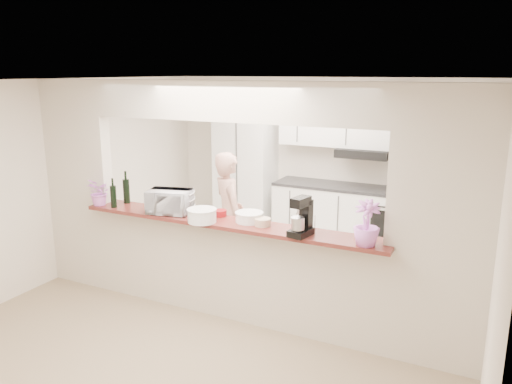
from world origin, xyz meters
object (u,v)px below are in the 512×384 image
Objects in this scene: refrigerator at (460,205)px; stand_mixer at (302,218)px; toaster_oven at (170,202)px; person at (229,217)px.

stand_mixer is (-1.20, -2.79, 0.41)m from refrigerator.
refrigerator is at bearing 30.41° from toaster_oven.
person reaches higher than stand_mixer.
person is at bearing 65.26° from toaster_oven.
toaster_oven is 1.07m from person.
person is (0.18, 0.98, -0.41)m from toaster_oven.
stand_mixer reaches higher than toaster_oven.
refrigerator reaches higher than toaster_oven.
stand_mixer is 1.79m from person.
person reaches higher than toaster_oven.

